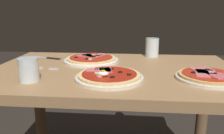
# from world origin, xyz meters

# --- Properties ---
(dining_table) EXTENTS (1.18, 0.74, 0.72)m
(dining_table) POSITION_xyz_m (0.00, 0.00, 0.60)
(dining_table) COLOR #9E754C
(dining_table) RESTS_ON ground
(pizza_foreground) EXTENTS (0.28, 0.28, 0.05)m
(pizza_foreground) POSITION_xyz_m (-0.01, -0.16, 0.74)
(pizza_foreground) COLOR silver
(pizza_foreground) RESTS_ON dining_table
(pizza_across_left) EXTENTS (0.30, 0.30, 0.03)m
(pizza_across_left) POSITION_xyz_m (-0.14, 0.14, 0.73)
(pizza_across_left) COLOR white
(pizza_across_left) RESTS_ON dining_table
(pizza_across_right) EXTENTS (0.26, 0.26, 0.03)m
(pizza_across_right) POSITION_xyz_m (0.39, -0.13, 0.74)
(pizza_across_right) COLOR silver
(pizza_across_right) RESTS_ON dining_table
(water_glass_near) EXTENTS (0.08, 0.08, 0.11)m
(water_glass_near) POSITION_xyz_m (0.20, 0.31, 0.77)
(water_glass_near) COLOR silver
(water_glass_near) RESTS_ON dining_table
(water_glass_far) EXTENTS (0.08, 0.08, 0.09)m
(water_glass_far) POSITION_xyz_m (-0.32, -0.22, 0.76)
(water_glass_far) COLOR silver
(water_glass_far) RESTS_ON dining_table
(fork) EXTENTS (0.16, 0.04, 0.00)m
(fork) POSITION_xyz_m (-0.35, -0.02, 0.73)
(fork) COLOR silver
(fork) RESTS_ON dining_table
(knife) EXTENTS (0.19, 0.08, 0.01)m
(knife) POSITION_xyz_m (-0.40, 0.20, 0.73)
(knife) COLOR silver
(knife) RESTS_ON dining_table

